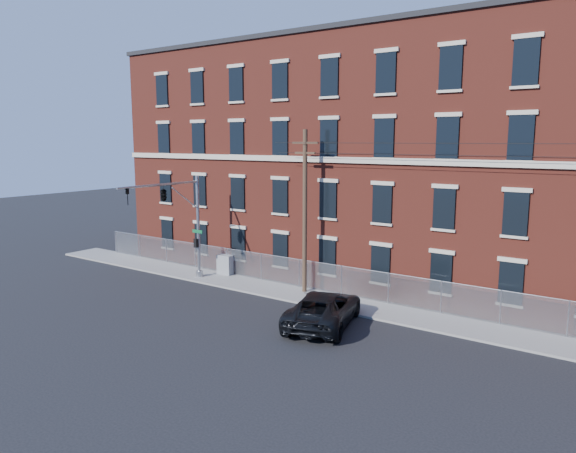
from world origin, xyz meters
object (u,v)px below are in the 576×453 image
at_px(utility_pole_near, 305,209).
at_px(utility_cabinet, 225,265).
at_px(traffic_signal_mast, 172,204).
at_px(pickup_truck, 324,309).

bearing_deg(utility_pole_near, utility_cabinet, 176.72).
distance_m(utility_pole_near, utility_cabinet, 8.32).
bearing_deg(utility_pole_near, traffic_signal_mast, -156.86).
bearing_deg(utility_cabinet, traffic_signal_mast, -108.40).
xyz_separation_m(traffic_signal_mast, pickup_truck, (12.01, -0.89, -4.51)).
relative_size(traffic_signal_mast, utility_pole_near, 0.70).
bearing_deg(traffic_signal_mast, utility_cabinet, 74.91).
distance_m(pickup_truck, utility_cabinet, 11.95).
height_order(traffic_signal_mast, utility_pole_near, utility_pole_near).
bearing_deg(pickup_truck, utility_pole_near, -62.73).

